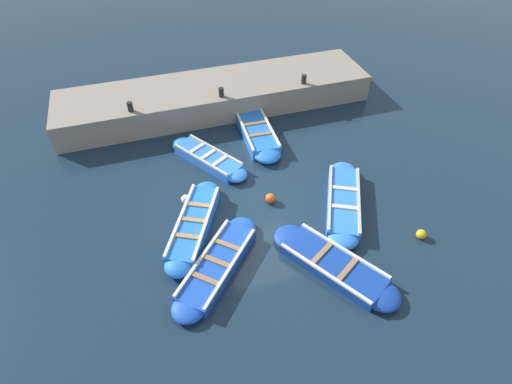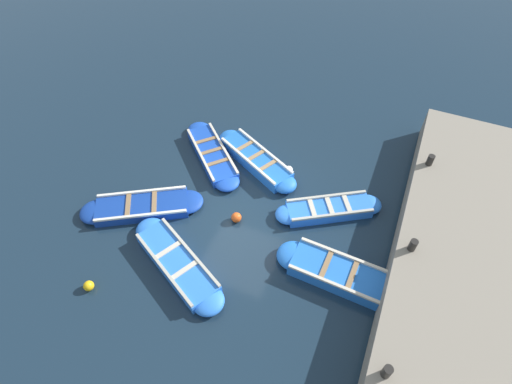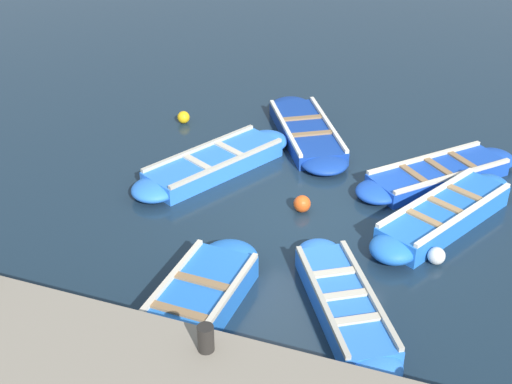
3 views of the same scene
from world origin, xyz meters
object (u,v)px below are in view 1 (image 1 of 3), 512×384
bollard_mid_south (304,79)px  buoy_orange_near (421,234)px  boat_near_quay (194,225)px  buoy_yellow_far (270,198)px  bollard_mid_north (221,92)px  buoy_white_drifting (186,199)px  boat_inner_gap (208,159)px  boat_tucked (333,265)px  boat_end_of_row (257,133)px  boat_stern_in (343,202)px  boat_outer_left (217,265)px  bollard_north (130,107)px

bollard_mid_south → buoy_orange_near: (7.54, 0.53, -1.09)m
boat_near_quay → buoy_yellow_far: (-0.41, 2.47, -0.05)m
bollard_mid_north → buoy_orange_near: (7.54, 3.87, -1.09)m
buoy_white_drifting → buoy_orange_near: bearing=60.7°
boat_inner_gap → bollard_mid_south: bollard_mid_south is taller
boat_tucked → bollard_mid_north: (-7.75, -1.04, 1.08)m
boat_near_quay → bollard_mid_south: bearing=133.7°
boat_near_quay → bollard_mid_south: size_ratio=10.35×
boat_tucked → boat_end_of_row: size_ratio=1.04×
bollard_mid_south → boat_near_quay: bearing=-46.3°
boat_end_of_row → buoy_white_drifting: size_ratio=12.33×
boat_inner_gap → bollard_mid_north: 2.86m
boat_stern_in → bollard_mid_south: 5.89m
boat_end_of_row → boat_near_quay: 4.88m
boat_tucked → boat_outer_left: 3.07m
boat_stern_in → bollard_north: (-5.71, -5.68, 1.05)m
bollard_mid_south → buoy_yellow_far: bollard_mid_south is taller
boat_inner_gap → buoy_white_drifting: 2.04m
boat_end_of_row → boat_near_quay: bearing=-39.7°
bollard_north → buoy_yellow_far: bearing=36.4°
buoy_orange_near → boat_stern_in: bearing=-140.2°
boat_near_quay → bollard_mid_north: (-5.29, 2.20, 1.02)m
bollard_mid_south → boat_end_of_row: bearing=-57.4°
bollard_mid_north → buoy_yellow_far: 5.01m
boat_tucked → bollard_mid_south: size_ratio=10.65×
boat_tucked → bollard_mid_south: bollard_mid_south is taller
boat_end_of_row → boat_stern_in: (4.17, 1.42, -0.03)m
boat_near_quay → buoy_orange_near: (2.25, 6.07, -0.06)m
boat_tucked → buoy_white_drifting: size_ratio=12.82×
boat_stern_in → buoy_yellow_far: size_ratio=12.04×
boat_tucked → buoy_orange_near: boat_tucked is taller
buoy_yellow_far → boat_near_quay: bearing=-80.6°
boat_tucked → boat_inner_gap: 5.77m
boat_stern_in → bollard_north: 8.13m
bollard_mid_south → boat_inner_gap: bearing=-61.7°
buoy_orange_near → boat_inner_gap: bearing=-135.8°
buoy_white_drifting → bollard_mid_south: bearing=126.5°
boat_stern_in → buoy_yellow_far: bearing=-111.7°
bollard_north → buoy_orange_near: size_ratio=1.25×
bollard_mid_south → boat_outer_left: bearing=-37.4°
boat_near_quay → buoy_orange_near: size_ratio=12.97×
buoy_yellow_far → buoy_orange_near: bearing=53.6°
boat_end_of_row → boat_near_quay: boat_near_quay is taller
boat_end_of_row → bollard_mid_north: bollard_mid_north is taller
boat_tucked → buoy_white_drifting: (-3.63, -3.27, -0.00)m
boat_tucked → boat_inner_gap: bearing=-158.0°
boat_inner_gap → buoy_yellow_far: bearing=29.4°
boat_stern_in → bollard_mid_north: bollard_mid_north is taller
boat_outer_left → boat_near_quay: 1.57m
boat_outer_left → bollard_mid_north: bearing=164.5°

